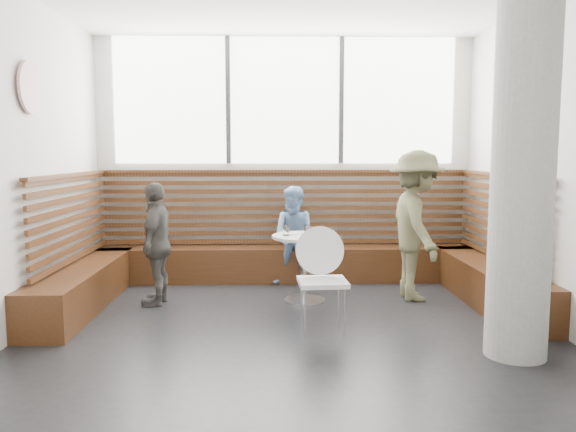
{
  "coord_description": "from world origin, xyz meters",
  "views": [
    {
      "loc": [
        -0.17,
        -5.07,
        1.68
      ],
      "look_at": [
        0.0,
        1.0,
        1.0
      ],
      "focal_mm": 35.0,
      "sensor_mm": 36.0,
      "label": 1
    }
  ],
  "objects_px": {
    "concrete_column": "(523,163)",
    "cafe_chair": "(322,270)",
    "adult_man": "(416,225)",
    "cafe_table": "(305,254)",
    "child_back": "(296,237)",
    "child_left": "(157,244)"
  },
  "relations": [
    {
      "from": "concrete_column",
      "to": "cafe_chair",
      "type": "distance_m",
      "value": 2.0
    },
    {
      "from": "cafe_chair",
      "to": "adult_man",
      "type": "height_order",
      "value": "adult_man"
    },
    {
      "from": "cafe_table",
      "to": "concrete_column",
      "type": "bearing_deg",
      "value": -46.9
    },
    {
      "from": "cafe_table",
      "to": "adult_man",
      "type": "bearing_deg",
      "value": 3.42
    },
    {
      "from": "cafe_chair",
      "to": "child_back",
      "type": "bearing_deg",
      "value": 92.06
    },
    {
      "from": "cafe_chair",
      "to": "child_back",
      "type": "distance_m",
      "value": 1.8
    },
    {
      "from": "child_back",
      "to": "child_left",
      "type": "height_order",
      "value": "child_left"
    },
    {
      "from": "child_back",
      "to": "cafe_table",
      "type": "bearing_deg",
      "value": -71.05
    },
    {
      "from": "cafe_table",
      "to": "child_back",
      "type": "xyz_separation_m",
      "value": [
        -0.06,
        0.76,
        0.09
      ]
    },
    {
      "from": "adult_man",
      "to": "child_back",
      "type": "distance_m",
      "value": 1.52
    },
    {
      "from": "adult_man",
      "to": "child_back",
      "type": "relative_size",
      "value": 1.35
    },
    {
      "from": "concrete_column",
      "to": "child_back",
      "type": "bearing_deg",
      "value": 124.23
    },
    {
      "from": "concrete_column",
      "to": "cafe_chair",
      "type": "height_order",
      "value": "concrete_column"
    },
    {
      "from": "cafe_table",
      "to": "child_left",
      "type": "bearing_deg",
      "value": -178.34
    },
    {
      "from": "cafe_chair",
      "to": "child_back",
      "type": "relative_size",
      "value": 0.77
    },
    {
      "from": "cafe_table",
      "to": "child_left",
      "type": "xyz_separation_m",
      "value": [
        -1.65,
        -0.05,
        0.14
      ]
    },
    {
      "from": "concrete_column",
      "to": "adult_man",
      "type": "height_order",
      "value": "concrete_column"
    },
    {
      "from": "adult_man",
      "to": "child_back",
      "type": "bearing_deg",
      "value": 60.95
    },
    {
      "from": "concrete_column",
      "to": "child_back",
      "type": "height_order",
      "value": "concrete_column"
    },
    {
      "from": "cafe_table",
      "to": "child_left",
      "type": "height_order",
      "value": "child_left"
    },
    {
      "from": "cafe_chair",
      "to": "child_left",
      "type": "xyz_separation_m",
      "value": [
        -1.75,
        0.98,
        0.1
      ]
    },
    {
      "from": "cafe_table",
      "to": "child_back",
      "type": "relative_size",
      "value": 0.6
    }
  ]
}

